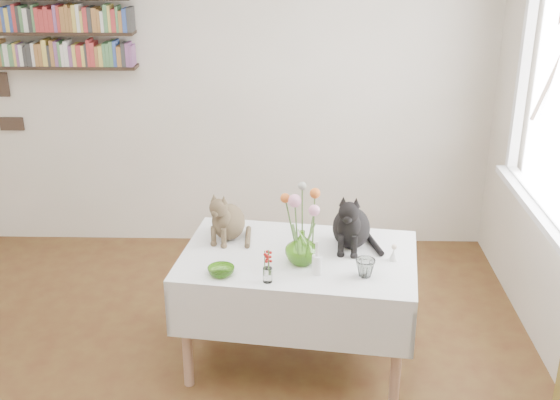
{
  "coord_description": "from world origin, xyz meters",
  "views": [
    {
      "loc": [
        0.55,
        -2.82,
        2.43
      ],
      "look_at": [
        0.47,
        0.53,
        1.05
      ],
      "focal_mm": 45.0,
      "sensor_mm": 36.0,
      "label": 1
    }
  ],
  "objects_px": {
    "bookshelf_unit": "(60,3)",
    "flower_vase": "(302,247)",
    "tabby_cat": "(228,213)",
    "black_cat": "(352,217)",
    "dining_table": "(298,282)"
  },
  "relations": [
    {
      "from": "dining_table",
      "to": "tabby_cat",
      "type": "xyz_separation_m",
      "value": [
        -0.4,
        0.21,
        0.32
      ]
    },
    {
      "from": "dining_table",
      "to": "bookshelf_unit",
      "type": "height_order",
      "value": "bookshelf_unit"
    },
    {
      "from": "black_cat",
      "to": "bookshelf_unit",
      "type": "relative_size",
      "value": 0.35
    },
    {
      "from": "dining_table",
      "to": "flower_vase",
      "type": "height_order",
      "value": "flower_vase"
    },
    {
      "from": "flower_vase",
      "to": "black_cat",
      "type": "bearing_deg",
      "value": 38.46
    },
    {
      "from": "black_cat",
      "to": "dining_table",
      "type": "bearing_deg",
      "value": -145.77
    },
    {
      "from": "bookshelf_unit",
      "to": "flower_vase",
      "type": "bearing_deg",
      "value": -44.07
    },
    {
      "from": "dining_table",
      "to": "black_cat",
      "type": "distance_m",
      "value": 0.47
    },
    {
      "from": "dining_table",
      "to": "black_cat",
      "type": "bearing_deg",
      "value": 22.37
    },
    {
      "from": "tabby_cat",
      "to": "black_cat",
      "type": "distance_m",
      "value": 0.7
    },
    {
      "from": "dining_table",
      "to": "tabby_cat",
      "type": "relative_size",
      "value": 4.48
    },
    {
      "from": "dining_table",
      "to": "black_cat",
      "type": "xyz_separation_m",
      "value": [
        0.29,
        0.12,
        0.34
      ]
    },
    {
      "from": "flower_vase",
      "to": "dining_table",
      "type": "bearing_deg",
      "value": 99.73
    },
    {
      "from": "dining_table",
      "to": "flower_vase",
      "type": "xyz_separation_m",
      "value": [
        0.02,
        -0.1,
        0.26
      ]
    },
    {
      "from": "tabby_cat",
      "to": "black_cat",
      "type": "bearing_deg",
      "value": 15.76
    }
  ]
}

